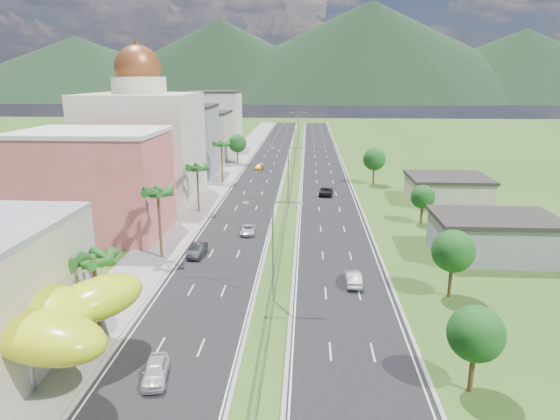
# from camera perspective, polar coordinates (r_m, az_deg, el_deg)

# --- Properties ---
(ground) EXTENTS (500.00, 500.00, 0.00)m
(ground) POSITION_cam_1_polar(r_m,az_deg,el_deg) (45.22, -1.71, -15.66)
(ground) COLOR #2D5119
(ground) RESTS_ON ground
(road_left) EXTENTS (11.00, 260.00, 0.04)m
(road_left) POSITION_cam_1_polar(r_m,az_deg,el_deg) (131.25, -1.66, 4.91)
(road_left) COLOR black
(road_left) RESTS_ON ground
(road_right) EXTENTS (11.00, 260.00, 0.04)m
(road_right) POSITION_cam_1_polar(r_m,az_deg,el_deg) (130.85, 4.92, 4.83)
(road_right) COLOR black
(road_right) RESTS_ON ground
(sidewalk_left) EXTENTS (7.00, 260.00, 0.12)m
(sidewalk_left) POSITION_cam_1_polar(r_m,az_deg,el_deg) (132.37, -5.78, 4.94)
(sidewalk_left) COLOR gray
(sidewalk_left) RESTS_ON ground
(median_guardrail) EXTENTS (0.10, 216.06, 0.76)m
(median_guardrail) POSITION_cam_1_polar(r_m,az_deg,el_deg) (113.04, 1.37, 3.57)
(median_guardrail) COLOR gray
(median_guardrail) RESTS_ON ground
(streetlight_median_b) EXTENTS (6.04, 0.25, 11.00)m
(streetlight_median_b) POSITION_cam_1_polar(r_m,az_deg,el_deg) (51.52, -0.83, -3.45)
(streetlight_median_b) COLOR gray
(streetlight_median_b) RESTS_ON ground
(streetlight_median_c) EXTENTS (6.04, 0.25, 11.00)m
(streetlight_median_c) POSITION_cam_1_polar(r_m,az_deg,el_deg) (90.30, 0.94, 4.61)
(streetlight_median_c) COLOR gray
(streetlight_median_c) RESTS_ON ground
(streetlight_median_d) EXTENTS (6.04, 0.25, 11.00)m
(streetlight_median_d) POSITION_cam_1_polar(r_m,az_deg,el_deg) (134.78, 1.71, 8.07)
(streetlight_median_d) COLOR gray
(streetlight_median_d) RESTS_ON ground
(streetlight_median_e) EXTENTS (6.04, 0.25, 11.00)m
(streetlight_median_e) POSITION_cam_1_polar(r_m,az_deg,el_deg) (179.52, 2.10, 9.80)
(streetlight_median_e) COLOR gray
(streetlight_median_e) RESTS_ON ground
(lime_canopy) EXTENTS (18.00, 15.00, 7.40)m
(lime_canopy) POSITION_cam_1_polar(r_m,az_deg,el_deg) (45.65, -28.58, -10.27)
(lime_canopy) COLOR #C6D915
(lime_canopy) RESTS_ON ground
(pink_shophouse) EXTENTS (20.00, 15.00, 15.00)m
(pink_shophouse) POSITION_cam_1_polar(r_m,az_deg,el_deg) (78.97, -20.39, 2.70)
(pink_shophouse) COLOR #CA5553
(pink_shophouse) RESTS_ON ground
(domed_building) EXTENTS (20.00, 20.00, 28.70)m
(domed_building) POSITION_cam_1_polar(r_m,az_deg,el_deg) (99.57, -15.40, 7.74)
(domed_building) COLOR beige
(domed_building) RESTS_ON ground
(midrise_grey) EXTENTS (16.00, 15.00, 16.00)m
(midrise_grey) POSITION_cam_1_polar(r_m,az_deg,el_deg) (123.51, -11.22, 7.74)
(midrise_grey) COLOR gray
(midrise_grey) RESTS_ON ground
(midrise_beige) EXTENTS (16.00, 15.00, 13.00)m
(midrise_beige) POSITION_cam_1_polar(r_m,az_deg,el_deg) (144.95, -9.06, 8.28)
(midrise_beige) COLOR #B2A492
(midrise_beige) RESTS_ON ground
(midrise_white) EXTENTS (16.00, 15.00, 18.00)m
(midrise_white) POSITION_cam_1_polar(r_m,az_deg,el_deg) (167.14, -7.44, 10.08)
(midrise_white) COLOR silver
(midrise_white) RESTS_ON ground
(shed_near) EXTENTS (15.00, 10.00, 5.00)m
(shed_near) POSITION_cam_1_polar(r_m,az_deg,el_deg) (71.34, 23.19, -2.99)
(shed_near) COLOR gray
(shed_near) RESTS_ON ground
(shed_far) EXTENTS (14.00, 12.00, 4.40)m
(shed_far) POSITION_cam_1_polar(r_m,az_deg,el_deg) (99.64, 18.57, 2.14)
(shed_far) COLOR #B2A492
(shed_far) RESTS_ON ground
(palm_tree_b) EXTENTS (3.60, 3.60, 8.10)m
(palm_tree_b) POSITION_cam_1_polar(r_m,az_deg,el_deg) (47.70, -20.55, -5.59)
(palm_tree_b) COLOR #47301C
(palm_tree_b) RESTS_ON ground
(palm_tree_c) EXTENTS (3.60, 3.60, 9.60)m
(palm_tree_c) POSITION_cam_1_polar(r_m,az_deg,el_deg) (65.28, -13.79, 1.69)
(palm_tree_c) COLOR #47301C
(palm_tree_c) RESTS_ON ground
(palm_tree_d) EXTENTS (3.60, 3.60, 8.60)m
(palm_tree_d) POSITION_cam_1_polar(r_m,az_deg,el_deg) (87.25, -9.45, 4.57)
(palm_tree_d) COLOR #47301C
(palm_tree_d) RESTS_ON ground
(palm_tree_e) EXTENTS (3.60, 3.60, 9.40)m
(palm_tree_e) POSITION_cam_1_polar(r_m,az_deg,el_deg) (111.36, -6.70, 7.31)
(palm_tree_e) COLOR #47301C
(palm_tree_e) RESTS_ON ground
(leafy_tree_lfar) EXTENTS (4.90, 4.90, 8.05)m
(leafy_tree_lfar) POSITION_cam_1_polar(r_m,az_deg,el_deg) (136.20, -4.89, 7.60)
(leafy_tree_lfar) COLOR #47301C
(leafy_tree_lfar) RESTS_ON ground
(leafy_tree_ra) EXTENTS (4.20, 4.20, 6.90)m
(leafy_tree_ra) POSITION_cam_1_polar(r_m,az_deg,el_deg) (40.38, 21.47, -13.05)
(leafy_tree_ra) COLOR #47301C
(leafy_tree_ra) RESTS_ON ground
(leafy_tree_rb) EXTENTS (4.55, 4.55, 7.47)m
(leafy_tree_rb) POSITION_cam_1_polar(r_m,az_deg,el_deg) (56.01, 19.18, -4.48)
(leafy_tree_rb) COLOR #47301C
(leafy_tree_rb) RESTS_ON ground
(leafy_tree_rc) EXTENTS (3.85, 3.85, 6.33)m
(leafy_tree_rc) POSITION_cam_1_polar(r_m,az_deg,el_deg) (83.03, 16.01, 1.42)
(leafy_tree_rc) COLOR #47301C
(leafy_tree_rc) RESTS_ON ground
(leafy_tree_rd) EXTENTS (4.90, 4.90, 8.05)m
(leafy_tree_rd) POSITION_cam_1_polar(r_m,az_deg,el_deg) (111.10, 10.72, 5.71)
(leafy_tree_rd) COLOR #47301C
(leafy_tree_rd) RESTS_ON ground
(mountain_ridge) EXTENTS (860.00, 140.00, 90.00)m
(mountain_ridge) POSITION_cam_1_polar(r_m,az_deg,el_deg) (492.54, 9.99, 12.13)
(mountain_ridge) COLOR black
(mountain_ridge) RESTS_ON ground
(car_white_near_left) EXTENTS (2.53, 4.78, 1.55)m
(car_white_near_left) POSITION_cam_1_polar(r_m,az_deg,el_deg) (42.10, -14.03, -17.39)
(car_white_near_left) COLOR silver
(car_white_near_left) RESTS_ON road_left
(car_dark_left) EXTENTS (1.99, 4.99, 1.61)m
(car_dark_left) POSITION_cam_1_polar(r_m,az_deg,el_deg) (67.16, -9.45, -4.51)
(car_dark_left) COLOR black
(car_dark_left) RESTS_ON road_left
(car_silver_mid_left) EXTENTS (2.31, 4.72, 1.29)m
(car_silver_mid_left) POSITION_cam_1_polar(r_m,az_deg,el_deg) (75.51, -3.67, -2.25)
(car_silver_mid_left) COLOR #B7B9C0
(car_silver_mid_left) RESTS_ON road_left
(car_yellow_far_left) EXTENTS (2.35, 4.53, 1.26)m
(car_yellow_far_left) POSITION_cam_1_polar(r_m,az_deg,el_deg) (127.64, -2.41, 4.91)
(car_yellow_far_left) COLOR gold
(car_yellow_far_left) RESTS_ON road_left
(car_silver_right) EXTENTS (1.78, 4.79, 1.57)m
(car_silver_right) POSITION_cam_1_polar(r_m,az_deg,el_deg) (58.03, 8.32, -7.69)
(car_silver_right) COLOR #9EA1A5
(car_silver_right) RESTS_ON road_right
(car_dark_far_right) EXTENTS (3.16, 5.83, 1.55)m
(car_dark_far_right) POSITION_cam_1_polar(r_m,az_deg,el_deg) (100.43, 5.26, 2.16)
(car_dark_far_right) COLOR black
(car_dark_far_right) RESTS_ON road_right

